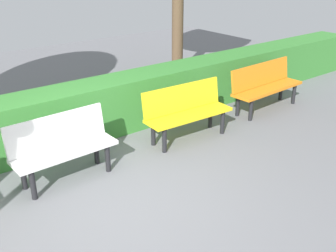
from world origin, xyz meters
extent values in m
plane|color=slate|center=(0.00, 0.00, 0.00)|extent=(17.66, 17.66, 0.00)
cube|color=orange|center=(-4.02, -0.89, 0.41)|extent=(1.65, 0.49, 0.05)
cube|color=orange|center=(-4.01, -1.08, 0.65)|extent=(1.64, 0.17, 0.42)
cylinder|color=black|center=(-4.69, -0.77, 0.20)|extent=(0.07, 0.07, 0.39)
cylinder|color=black|center=(-4.68, -1.07, 0.20)|extent=(0.07, 0.07, 0.39)
cylinder|color=black|center=(-3.36, -0.71, 0.20)|extent=(0.07, 0.07, 0.39)
cylinder|color=black|center=(-3.34, -1.01, 0.20)|extent=(0.07, 0.07, 0.39)
cube|color=yellow|center=(-1.99, -0.81, 0.41)|extent=(1.48, 0.49, 0.05)
cube|color=yellow|center=(-2.00, -1.00, 0.65)|extent=(1.47, 0.17, 0.42)
cylinder|color=black|center=(-2.57, -0.63, 0.20)|extent=(0.07, 0.07, 0.39)
cylinder|color=black|center=(-2.58, -0.93, 0.20)|extent=(0.07, 0.07, 0.39)
cylinder|color=black|center=(-1.40, -0.69, 0.20)|extent=(0.07, 0.07, 0.39)
cylinder|color=black|center=(-1.42, -0.99, 0.20)|extent=(0.07, 0.07, 0.39)
cube|color=white|center=(0.08, -0.85, 0.41)|extent=(1.37, 0.46, 0.05)
cube|color=white|center=(0.08, -1.04, 0.65)|extent=(1.36, 0.15, 0.42)
cylinder|color=black|center=(-0.45, -0.71, 0.20)|extent=(0.07, 0.07, 0.39)
cylinder|color=black|center=(-0.44, -1.01, 0.20)|extent=(0.07, 0.07, 0.39)
cylinder|color=black|center=(0.60, -0.68, 0.20)|extent=(0.07, 0.07, 0.39)
cylinder|color=black|center=(0.61, -0.98, 0.20)|extent=(0.07, 0.07, 0.39)
cube|color=#387F33|center=(-0.95, -1.89, 0.43)|extent=(13.66, 0.69, 0.87)
cylinder|color=brown|center=(-3.96, -3.51, 1.39)|extent=(0.26, 0.26, 2.79)
camera|label=1|loc=(1.87, 3.57, 2.77)|focal=42.86mm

